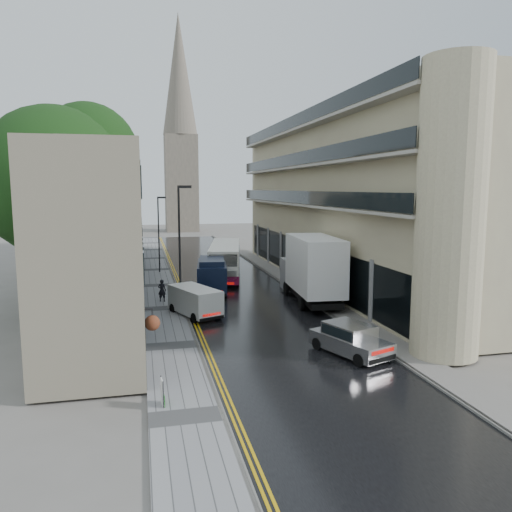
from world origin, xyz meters
name	(u,v)px	position (x,y,z in m)	size (l,w,h in m)	color
ground	(370,436)	(0.00, 0.00, 0.00)	(200.00, 200.00, 0.00)	slate
road	(228,283)	(0.00, 27.50, 0.01)	(9.00, 85.00, 0.02)	black
left_sidewalk	(160,286)	(-5.85, 27.50, 0.06)	(2.70, 85.00, 0.12)	gray
right_sidewalk	(288,280)	(5.40, 27.50, 0.06)	(1.80, 85.00, 0.12)	slate
old_shop_row	(114,214)	(-9.45, 30.00, 6.00)	(4.50, 56.00, 12.00)	gray
modern_block	(348,202)	(10.30, 26.00, 7.00)	(8.00, 40.00, 14.00)	#C2B990
church_spire	(180,124)	(0.50, 82.00, 20.00)	(6.40, 6.40, 40.00)	gray
tree_near	(57,208)	(-12.50, 20.00, 6.95)	(10.56, 10.56, 13.89)	black
tree_far	(84,210)	(-12.20, 33.00, 6.23)	(9.24, 9.24, 12.46)	black
cream_bus	(211,266)	(-1.48, 27.90, 1.56)	(2.56, 11.26, 3.07)	white
white_lorry	(301,275)	(3.18, 17.08, 2.43)	(2.76, 9.19, 4.82)	white
silver_hatchback	(360,350)	(2.41, 6.12, 0.81)	(1.85, 4.23, 1.58)	#B7B6BB
white_van	(195,308)	(-4.20, 15.35, 0.98)	(1.82, 4.24, 1.92)	silver
navy_van	(198,279)	(-3.15, 22.46, 1.43)	(2.21, 5.53, 2.82)	black
pedestrian	(162,290)	(-5.90, 21.28, 0.92)	(0.58, 0.38, 1.60)	black
lamp_post_near	(180,247)	(-4.73, 19.39, 4.23)	(0.92, 0.21, 8.21)	black
lamp_post_far	(159,235)	(-5.59, 34.25, 3.73)	(0.81, 0.18, 7.23)	black
estate_sign	(162,392)	(-6.65, 3.76, 0.61)	(0.08, 0.59, 0.99)	white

